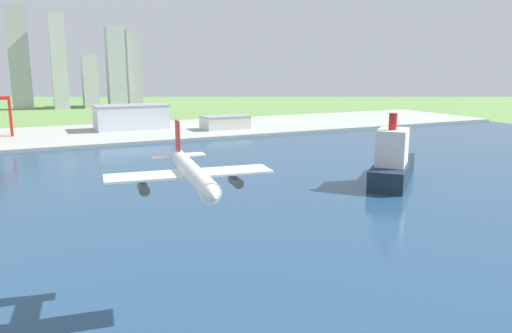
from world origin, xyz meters
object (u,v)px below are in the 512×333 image
airplane_landing (192,174)px  warehouse_annex (225,122)px  cargo_ship (392,163)px  warehouse_main (131,117)px

airplane_landing → warehouse_annex: (139.43, 327.22, -27.65)m
airplane_landing → cargo_ship: airplane_landing is taller
airplane_landing → warehouse_main: airplane_landing is taller
airplane_landing → cargo_ship: (140.69, 92.47, -25.72)m
warehouse_main → warehouse_annex: bearing=-24.6°
warehouse_annex → warehouse_main: bearing=155.4°
cargo_ship → warehouse_annex: bearing=90.3°
cargo_ship → airplane_landing: bearing=-146.7°
cargo_ship → warehouse_main: cargo_ship is taller
airplane_landing → warehouse_annex: airplane_landing is taller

